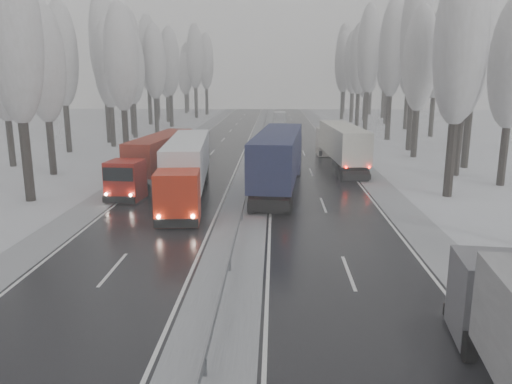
# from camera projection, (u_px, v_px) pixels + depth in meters

# --- Properties ---
(carriageway_right) EXTENTS (7.50, 200.00, 0.03)m
(carriageway_right) POSITION_uv_depth(u_px,v_px,m) (316.00, 186.00, 39.49)
(carriageway_right) COLOR black
(carriageway_right) RESTS_ON ground
(carriageway_left) EXTENTS (7.50, 200.00, 0.03)m
(carriageway_left) POSITION_uv_depth(u_px,v_px,m) (185.00, 185.00, 39.88)
(carriageway_left) COLOR black
(carriageway_left) RESTS_ON ground
(median_slush) EXTENTS (3.00, 200.00, 0.04)m
(median_slush) POSITION_uv_depth(u_px,v_px,m) (250.00, 186.00, 39.68)
(median_slush) COLOR #A6A9AE
(median_slush) RESTS_ON ground
(shoulder_right) EXTENTS (2.40, 200.00, 0.04)m
(shoulder_right) POSITION_uv_depth(u_px,v_px,m) (379.00, 187.00, 39.30)
(shoulder_right) COLOR #A6A9AE
(shoulder_right) RESTS_ON ground
(shoulder_left) EXTENTS (2.40, 200.00, 0.04)m
(shoulder_left) POSITION_uv_depth(u_px,v_px,m) (123.00, 185.00, 40.06)
(shoulder_left) COLOR #A6A9AE
(shoulder_left) RESTS_ON ground
(median_guardrail) EXTENTS (0.12, 200.00, 0.76)m
(median_guardrail) POSITION_uv_depth(u_px,v_px,m) (250.00, 179.00, 39.54)
(median_guardrail) COLOR slate
(median_guardrail) RESTS_ON ground
(tree_18) EXTENTS (3.60, 3.60, 16.58)m
(tree_18) POSITION_uv_depth(u_px,v_px,m) (460.00, 43.00, 33.86)
(tree_18) COLOR black
(tree_18) RESTS_ON ground
(tree_20) EXTENTS (3.60, 3.60, 15.71)m
(tree_20) POSITION_uv_depth(u_px,v_px,m) (466.00, 57.00, 41.78)
(tree_20) COLOR black
(tree_20) RESTS_ON ground
(tree_21) EXTENTS (3.60, 3.60, 18.62)m
(tree_21) POSITION_uv_depth(u_px,v_px,m) (476.00, 37.00, 45.18)
(tree_21) COLOR black
(tree_21) RESTS_ON ground
(tree_22) EXTENTS (3.60, 3.60, 15.86)m
(tree_22) POSITION_uv_depth(u_px,v_px,m) (420.00, 60.00, 51.96)
(tree_22) COLOR black
(tree_22) RESTS_ON ground
(tree_23) EXTENTS (3.60, 3.60, 13.55)m
(tree_23) POSITION_uv_depth(u_px,v_px,m) (466.00, 74.00, 55.95)
(tree_23) COLOR black
(tree_23) RESTS_ON ground
(tree_24) EXTENTS (3.60, 3.60, 20.49)m
(tree_24) POSITION_uv_depth(u_px,v_px,m) (416.00, 35.00, 56.54)
(tree_24) COLOR black
(tree_24) RESTS_ON ground
(tree_25) EXTENTS (3.60, 3.60, 19.44)m
(tree_25) POSITION_uv_depth(u_px,v_px,m) (465.00, 43.00, 60.33)
(tree_25) COLOR black
(tree_25) RESTS_ON ground
(tree_26) EXTENTS (3.60, 3.60, 18.78)m
(tree_26) POSITION_uv_depth(u_px,v_px,m) (392.00, 50.00, 66.78)
(tree_26) COLOR black
(tree_26) RESTS_ON ground
(tree_27) EXTENTS (3.60, 3.60, 17.62)m
(tree_27) POSITION_uv_depth(u_px,v_px,m) (436.00, 56.00, 70.58)
(tree_27) COLOR black
(tree_27) RESTS_ON ground
(tree_28) EXTENTS (3.60, 3.60, 19.62)m
(tree_28) POSITION_uv_depth(u_px,v_px,m) (369.00, 50.00, 77.11)
(tree_28) COLOR black
(tree_28) RESTS_ON ground
(tree_29) EXTENTS (3.60, 3.60, 18.11)m
(tree_29) POSITION_uv_depth(u_px,v_px,m) (410.00, 57.00, 80.95)
(tree_29) COLOR black
(tree_29) RESTS_ON ground
(tree_30) EXTENTS (3.60, 3.60, 17.86)m
(tree_30) POSITION_uv_depth(u_px,v_px,m) (360.00, 60.00, 86.85)
(tree_30) COLOR black
(tree_30) RESTS_ON ground
(tree_31) EXTENTS (3.60, 3.60, 18.58)m
(tree_31) POSITION_uv_depth(u_px,v_px,m) (389.00, 58.00, 90.42)
(tree_31) COLOR black
(tree_31) RESTS_ON ground
(tree_32) EXTENTS (3.60, 3.60, 17.33)m
(tree_32) POSITION_uv_depth(u_px,v_px,m) (353.00, 63.00, 94.24)
(tree_32) COLOR black
(tree_32) RESTS_ON ground
(tree_33) EXTENTS (3.60, 3.60, 14.33)m
(tree_33) POSITION_uv_depth(u_px,v_px,m) (366.00, 73.00, 98.44)
(tree_33) COLOR black
(tree_33) RESTS_ON ground
(tree_34) EXTENTS (3.60, 3.60, 17.63)m
(tree_34) POSITION_uv_depth(u_px,v_px,m) (344.00, 63.00, 101.15)
(tree_34) COLOR black
(tree_34) RESTS_ON ground
(tree_35) EXTENTS (3.60, 3.60, 18.25)m
(tree_35) POSITION_uv_depth(u_px,v_px,m) (385.00, 61.00, 104.61)
(tree_35) COLOR black
(tree_35) RESTS_ON ground
(tree_36) EXTENTS (3.60, 3.60, 20.23)m
(tree_36) POSITION_uv_depth(u_px,v_px,m) (344.00, 56.00, 110.32)
(tree_36) COLOR black
(tree_36) RESTS_ON ground
(tree_37) EXTENTS (3.60, 3.60, 16.37)m
(tree_37) POSITION_uv_depth(u_px,v_px,m) (372.00, 68.00, 114.50)
(tree_37) COLOR black
(tree_37) RESTS_ON ground
(tree_38) EXTENTS (3.60, 3.60, 17.97)m
(tree_38) POSITION_uv_depth(u_px,v_px,m) (345.00, 64.00, 120.87)
(tree_38) COLOR black
(tree_38) RESTS_ON ground
(tree_39) EXTENTS (3.60, 3.60, 16.19)m
(tree_39) POSITION_uv_depth(u_px,v_px,m) (354.00, 69.00, 124.91)
(tree_39) COLOR black
(tree_39) RESTS_ON ground
(tree_58) EXTENTS (3.60, 3.60, 17.21)m
(tree_58) POSITION_uv_depth(u_px,v_px,m) (14.00, 35.00, 32.48)
(tree_58) COLOR black
(tree_58) RESTS_ON ground
(tree_60) EXTENTS (3.60, 3.60, 14.84)m
(tree_60) POSITION_uv_depth(u_px,v_px,m) (44.00, 63.00, 42.30)
(tree_60) COLOR black
(tree_60) RESTS_ON ground
(tree_61) EXTENTS (3.60, 3.60, 13.95)m
(tree_61) POSITION_uv_depth(u_px,v_px,m) (3.00, 71.00, 46.54)
(tree_61) COLOR black
(tree_61) RESTS_ON ground
(tree_62) EXTENTS (3.60, 3.60, 16.04)m
(tree_62) POSITION_uv_depth(u_px,v_px,m) (121.00, 58.00, 51.26)
(tree_62) COLOR black
(tree_62) RESTS_ON ground
(tree_63) EXTENTS (3.60, 3.60, 16.88)m
(tree_63) POSITION_uv_depth(u_px,v_px,m) (61.00, 55.00, 55.33)
(tree_63) COLOR black
(tree_63) RESTS_ON ground
(tree_64) EXTENTS (3.60, 3.60, 15.42)m
(tree_64) POSITION_uv_depth(u_px,v_px,m) (109.00, 65.00, 60.27)
(tree_64) COLOR black
(tree_64) RESTS_ON ground
(tree_65) EXTENTS (3.60, 3.60, 19.48)m
(tree_65) POSITION_uv_depth(u_px,v_px,m) (104.00, 45.00, 63.65)
(tree_65) COLOR black
(tree_65) RESTS_ON ground
(tree_66) EXTENTS (3.60, 3.60, 15.23)m
(tree_66) POSITION_uv_depth(u_px,v_px,m) (132.00, 67.00, 69.67)
(tree_66) COLOR black
(tree_66) RESTS_ON ground
(tree_67) EXTENTS (3.60, 3.60, 17.09)m
(tree_67) POSITION_uv_depth(u_px,v_px,m) (130.00, 60.00, 73.35)
(tree_67) COLOR black
(tree_67) RESTS_ON ground
(tree_68) EXTENTS (3.60, 3.60, 16.65)m
(tree_68) POSITION_uv_depth(u_px,v_px,m) (154.00, 62.00, 76.00)
(tree_68) COLOR black
(tree_68) RESTS_ON ground
(tree_69) EXTENTS (3.60, 3.60, 19.35)m
(tree_69) POSITION_uv_depth(u_px,v_px,m) (130.00, 52.00, 79.69)
(tree_69) COLOR black
(tree_69) RESTS_ON ground
(tree_70) EXTENTS (3.60, 3.60, 17.09)m
(tree_70) POSITION_uv_depth(u_px,v_px,m) (169.00, 62.00, 85.74)
(tree_70) COLOR black
(tree_70) RESTS_ON ground
(tree_71) EXTENTS (3.60, 3.60, 19.61)m
(tree_71) POSITION_uv_depth(u_px,v_px,m) (147.00, 54.00, 89.46)
(tree_71) COLOR black
(tree_71) RESTS_ON ground
(tree_72) EXTENTS (3.60, 3.60, 15.11)m
(tree_72) POSITION_uv_depth(u_px,v_px,m) (166.00, 71.00, 95.22)
(tree_72) COLOR black
(tree_72) RESTS_ON ground
(tree_73) EXTENTS (3.60, 3.60, 17.22)m
(tree_73) POSITION_uv_depth(u_px,v_px,m) (156.00, 64.00, 98.93)
(tree_73) COLOR black
(tree_73) RESTS_ON ground
(tree_74) EXTENTS (3.60, 3.60, 19.68)m
(tree_74) POSITION_uv_depth(u_px,v_px,m) (195.00, 57.00, 104.94)
(tree_74) COLOR black
(tree_74) RESTS_ON ground
(tree_75) EXTENTS (3.60, 3.60, 18.60)m
(tree_75) POSITION_uv_depth(u_px,v_px,m) (157.00, 61.00, 109.33)
(tree_75) COLOR black
(tree_75) RESTS_ON ground
(tree_76) EXTENTS (3.60, 3.60, 18.55)m
(tree_76) POSITION_uv_depth(u_px,v_px,m) (206.00, 62.00, 114.21)
(tree_76) COLOR black
(tree_76) RESTS_ON ground
(tree_77) EXTENTS (3.60, 3.60, 14.32)m
(tree_77) POSITION_uv_depth(u_px,v_px,m) (185.00, 74.00, 118.92)
(tree_77) COLOR black
(tree_77) RESTS_ON ground
(tree_78) EXTENTS (3.60, 3.60, 19.55)m
(tree_78) POSITION_uv_depth(u_px,v_px,m) (195.00, 60.00, 120.62)
(tree_78) COLOR black
(tree_78) RESTS_ON ground
(tree_79) EXTENTS (3.60, 3.60, 17.07)m
(tree_79) POSITION_uv_depth(u_px,v_px,m) (187.00, 67.00, 124.97)
(tree_79) COLOR black
(tree_79) RESTS_ON ground
(truck_blue_box) EXTENTS (4.33, 17.85, 4.54)m
(truck_blue_box) POSITION_uv_depth(u_px,v_px,m) (279.00, 156.00, 37.69)
(truck_blue_box) COLOR #1C1D46
(truck_blue_box) RESTS_ON ground
(truck_cream_box) EXTENTS (3.43, 15.91, 4.05)m
(truck_cream_box) POSITION_uv_depth(u_px,v_px,m) (340.00, 143.00, 47.62)
(truck_cream_box) COLOR #B2AA9E
(truck_cream_box) RESTS_ON ground
(box_truck_distant) EXTENTS (2.22, 6.73, 2.49)m
(box_truck_distant) POSITION_uv_depth(u_px,v_px,m) (280.00, 119.00, 89.37)
(box_truck_distant) COLOR silver
(box_truck_distant) RESTS_ON ground
(truck_red_white) EXTENTS (3.94, 16.13, 4.10)m
(truck_red_white) POSITION_uv_depth(u_px,v_px,m) (187.00, 165.00, 35.28)
(truck_red_white) COLOR red
(truck_red_white) RESTS_ON ground
(truck_red_red) EXTENTS (3.69, 14.58, 3.71)m
(truck_red_red) POSITION_uv_depth(u_px,v_px,m) (157.00, 156.00, 40.82)
(truck_red_red) COLOR #A11109
(truck_red_red) RESTS_ON ground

